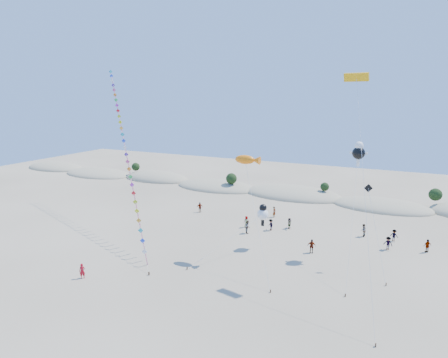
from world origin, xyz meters
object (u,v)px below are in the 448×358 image
at_px(kite_train, 124,142).
at_px(fish_kite, 248,160).
at_px(parafoil_kite, 357,81).
at_px(flyer_foreground, 82,271).

xyz_separation_m(kite_train, fish_kite, (20.66, -3.62, -0.56)).
height_order(parafoil_kite, flyer_foreground, parafoil_kite).
bearing_deg(kite_train, parafoil_kite, -5.67).
bearing_deg(kite_train, flyer_foreground, -65.52).
xyz_separation_m(fish_kite, flyer_foreground, (-13.19, -12.78, -10.69)).
distance_m(kite_train, flyer_foreground, 21.24).
bearing_deg(flyer_foreground, parafoil_kite, -5.58).
xyz_separation_m(fish_kite, parafoil_kite, (11.05, 0.47, 8.49)).
relative_size(kite_train, flyer_foreground, 15.94).
bearing_deg(parafoil_kite, fish_kite, -177.54).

